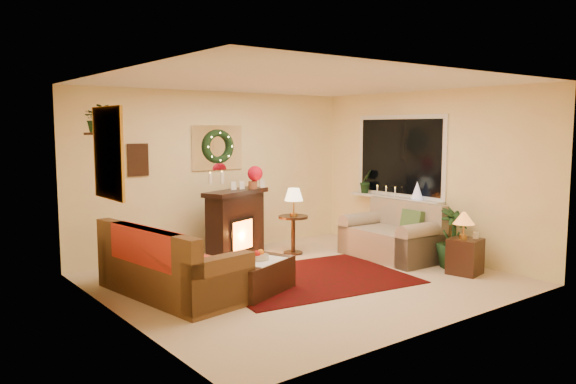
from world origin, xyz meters
TOP-DOWN VIEW (x-y plane):
  - floor at (0.00, 0.00)m, footprint 5.00×5.00m
  - ceiling at (0.00, 0.00)m, footprint 5.00×5.00m
  - wall_back at (0.00, 2.25)m, footprint 5.00×5.00m
  - wall_front at (0.00, -2.25)m, footprint 5.00×5.00m
  - wall_left at (-2.50, 0.00)m, footprint 4.50×4.50m
  - wall_right at (2.50, 0.00)m, footprint 4.50×4.50m
  - area_rug at (0.11, -0.00)m, footprint 2.79×2.26m
  - sofa at (-1.69, 0.46)m, footprint 1.17×2.12m
  - red_throw at (-1.74, 0.58)m, footprint 0.80×1.29m
  - fireplace at (0.01, 1.71)m, footprint 1.13×0.71m
  - poinsettia at (0.35, 1.67)m, footprint 0.24×0.24m
  - mantel_candle_a at (-0.45, 1.69)m, footprint 0.06×0.06m
  - mantel_candle_b at (-0.23, 1.71)m, footprint 0.06×0.06m
  - mantel_mirror at (0.00, 2.23)m, footprint 0.92×0.02m
  - wreath at (0.00, 2.19)m, footprint 0.55×0.11m
  - wall_art at (-1.35, 2.23)m, footprint 0.32×0.03m
  - gold_mirror at (-2.48, 0.30)m, footprint 0.03×0.84m
  - hanging_plant at (-2.34, 1.05)m, footprint 0.33×0.28m
  - loveseat at (1.87, 0.16)m, footprint 0.93×1.54m
  - window_frame at (2.48, 0.55)m, footprint 0.03×1.86m
  - window_glass at (2.47, 0.55)m, footprint 0.02×1.70m
  - window_sill at (2.38, 0.55)m, footprint 0.22×1.86m
  - mini_tree at (2.36, 0.07)m, footprint 0.18×0.18m
  - sill_plant at (2.37, 1.21)m, footprint 0.29×0.23m
  - side_table_round at (0.85, 1.32)m, footprint 0.59×0.59m
  - lamp_cream at (0.84, 1.29)m, footprint 0.30×0.30m
  - end_table_square at (1.97, -1.12)m, footprint 0.48×0.48m
  - lamp_tiffany at (1.94, -1.10)m, footprint 0.29×0.29m
  - coffee_table at (-0.84, -0.12)m, footprint 1.10×0.86m
  - fruit_bowl at (-0.81, -0.13)m, footprint 0.23×0.23m
  - floor_palm at (2.13, -0.80)m, footprint 1.50×1.50m

SIDE VIEW (x-z plane):
  - floor at x=0.00m, z-range 0.00..0.00m
  - area_rug at x=0.11m, z-range 0.00..0.01m
  - coffee_table at x=-0.84m, z-range 0.01..0.41m
  - end_table_square at x=1.97m, z-range 0.02..0.52m
  - side_table_round at x=0.85m, z-range 0.02..0.63m
  - loveseat at x=1.87m, z-range -0.02..0.86m
  - sofa at x=-1.69m, z-range 0.00..0.86m
  - floor_palm at x=2.13m, z-range -0.84..1.74m
  - fruit_bowl at x=-0.81m, z-range 0.42..0.48m
  - red_throw at x=-1.74m, z-range 0.45..0.46m
  - fireplace at x=0.01m, z-range 0.06..1.04m
  - lamp_tiffany at x=1.94m, z-range 0.53..0.96m
  - window_sill at x=2.38m, z-range 0.85..0.89m
  - lamp_cream at x=0.84m, z-range 0.65..1.11m
  - mini_tree at x=2.36m, z-range 0.90..1.18m
  - sill_plant at x=2.37m, z-range 0.82..1.35m
  - mantel_candle_a at x=-0.45m, z-range 1.18..1.34m
  - mantel_candle_b at x=-0.23m, z-range 1.17..1.35m
  - wall_back at x=0.00m, z-range 1.30..1.30m
  - wall_front at x=0.00m, z-range 1.30..1.30m
  - wall_left at x=-2.50m, z-range 1.30..1.30m
  - wall_right at x=2.50m, z-range 1.30..1.30m
  - poinsettia at x=0.35m, z-range 1.18..1.42m
  - wall_art at x=-1.35m, z-range 1.31..1.79m
  - window_frame at x=2.48m, z-range 0.87..2.23m
  - window_glass at x=2.47m, z-range 0.94..2.16m
  - mantel_mirror at x=0.00m, z-range 1.34..2.06m
  - wreath at x=0.00m, z-range 1.44..2.00m
  - gold_mirror at x=-2.48m, z-range 1.25..2.25m
  - hanging_plant at x=-2.34m, z-range 1.79..2.15m
  - ceiling at x=0.00m, z-range 2.60..2.60m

